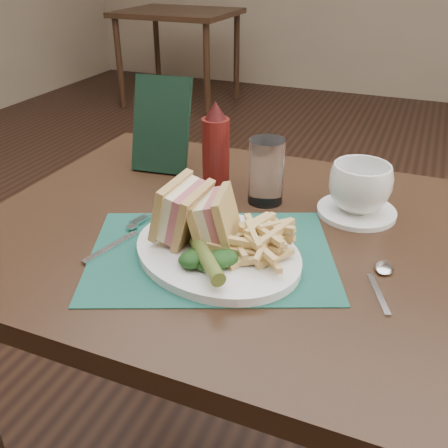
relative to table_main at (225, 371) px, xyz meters
name	(u,v)px	position (x,y,z in m)	size (l,w,h in m)	color
floor	(280,350)	(0.00, 0.50, -0.38)	(7.00, 7.00, 0.00)	black
wall_back	(392,97)	(0.00, 4.00, -0.38)	(6.00, 6.00, 0.00)	gray
table_main	(225,371)	(0.00, 0.00, 0.00)	(0.90, 0.75, 0.75)	black
table_bg_left	(180,58)	(-1.68, 3.10, 0.00)	(0.90, 0.75, 0.75)	black
placemat	(211,254)	(0.02, -0.11, 0.38)	(0.40, 0.29, 0.00)	#184E41
plate	(217,252)	(0.03, -0.11, 0.38)	(0.30, 0.24, 0.01)	white
sandwich_half_a	(171,208)	(-0.06, -0.10, 0.44)	(0.06, 0.10, 0.09)	tan
sandwich_half_b	(202,217)	(0.00, -0.10, 0.44)	(0.06, 0.09, 0.08)	tan
kale_garnish	(208,258)	(0.04, -0.16, 0.41)	(0.11, 0.08, 0.03)	#133413
pickle_spear	(207,259)	(0.04, -0.18, 0.41)	(0.02, 0.02, 0.12)	#4D5E24
fries_pile	(261,235)	(0.10, -0.09, 0.42)	(0.18, 0.20, 0.06)	tan
fork	(120,236)	(-0.15, -0.12, 0.38)	(0.03, 0.17, 0.01)	silver
spoon	(381,283)	(0.29, -0.09, 0.38)	(0.03, 0.15, 0.01)	silver
saucer	(356,211)	(0.22, 0.13, 0.38)	(0.15, 0.15, 0.01)	white
coffee_cup	(360,187)	(0.22, 0.13, 0.43)	(0.12, 0.12, 0.09)	white
drinking_glass	(266,171)	(0.04, 0.12, 0.44)	(0.07, 0.07, 0.13)	white
ketchup_bottle	(216,146)	(-0.08, 0.14, 0.47)	(0.06, 0.06, 0.19)	#53110E
check_presenter	(161,125)	(-0.23, 0.19, 0.48)	(0.13, 0.01, 0.21)	black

